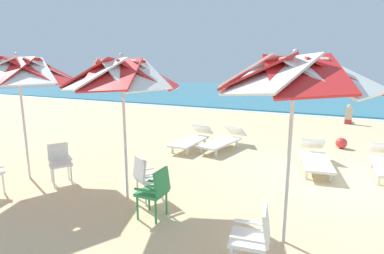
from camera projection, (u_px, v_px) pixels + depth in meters
ground_plane at (338, 183)px, 6.41m from camera, size 80.00×80.00×0.00m
sea at (349, 94)px, 31.02m from camera, size 80.00×36.00×0.10m
surf_foam at (346, 118)px, 15.24m from camera, size 80.00×0.70×0.01m
beach_umbrella_0 at (294, 77)px, 3.74m from camera, size 2.15×2.15×2.71m
plastic_chair_0 at (254, 236)px, 3.46m from camera, size 0.54×0.52×0.87m
beach_umbrella_1 at (122, 76)px, 5.16m from camera, size 2.12×2.12×2.75m
plastic_chair_1 at (155, 190)px, 4.79m from camera, size 0.50×0.47×0.87m
plastic_chair_2 at (146, 176)px, 5.42m from camera, size 0.59×0.61×0.87m
beach_umbrella_2 at (18, 72)px, 6.23m from camera, size 2.52×2.52×2.82m
plastic_chair_4 at (60, 161)px, 6.34m from camera, size 0.62×0.60×0.87m
sun_lounger_1 at (315, 158)px, 7.30m from camera, size 1.05×2.23×0.62m
sun_lounger_2 at (223, 140)px, 9.13m from camera, size 0.91×2.21×0.62m
sun_lounger_3 at (192, 139)px, 9.30m from camera, size 0.71×2.17×0.62m
beach_ball at (341, 143)px, 9.23m from camera, size 0.34×0.34×0.34m
beachgoer_seated at (348, 117)px, 13.63m from camera, size 0.30×0.93×0.92m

